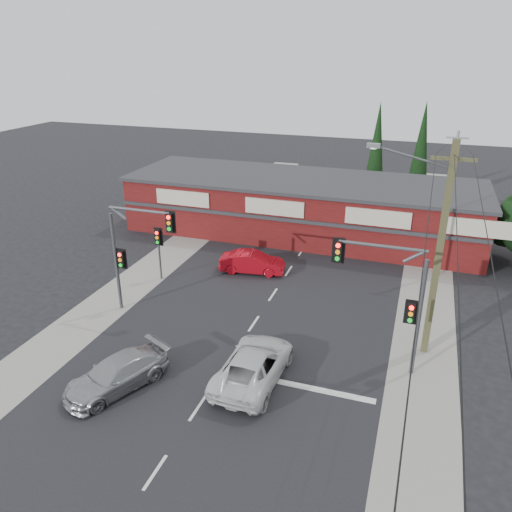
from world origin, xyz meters
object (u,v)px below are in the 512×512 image
(red_sedan, at_px, (252,262))
(utility_pole, at_px, (437,246))
(white_suv, at_px, (254,365))
(shop_building, at_px, (302,206))
(silver_suv, at_px, (117,374))

(red_sedan, relative_size, utility_pole, 0.41)
(white_suv, xyz_separation_m, shop_building, (-2.50, 18.64, 1.40))
(white_suv, bearing_deg, utility_pole, -144.17)
(silver_suv, bearing_deg, utility_pole, 54.97)
(shop_building, bearing_deg, white_suv, -82.36)
(shop_building, relative_size, utility_pole, 2.73)
(utility_pole, bearing_deg, white_suv, -145.92)
(white_suv, height_order, utility_pole, utility_pole)
(white_suv, xyz_separation_m, utility_pole, (6.86, 4.64, 4.66))
(red_sedan, xyz_separation_m, utility_pole, (10.54, -5.80, 4.72))
(white_suv, distance_m, shop_building, 18.86)
(white_suv, distance_m, utility_pole, 9.50)
(red_sedan, xyz_separation_m, shop_building, (1.18, 8.20, 1.46))
(red_sedan, height_order, utility_pole, utility_pole)
(silver_suv, bearing_deg, red_sedan, 107.75)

